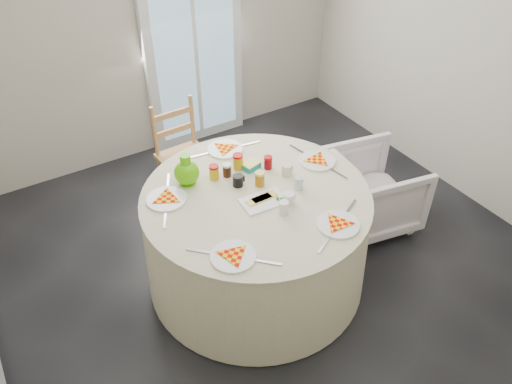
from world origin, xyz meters
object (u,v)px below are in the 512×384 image
table (256,239)px  green_pitcher (187,172)px  armchair (372,184)px  wooden_chair (185,156)px

table → green_pitcher: green_pitcher is taller
armchair → green_pitcher: size_ratio=3.19×
table → wooden_chair: bearing=91.5°
table → wooden_chair: (-0.03, 1.09, 0.09)m
armchair → green_pitcher: green_pitcher is taller
wooden_chair → armchair: size_ratio=1.30×
table → wooden_chair: size_ratio=1.72×
armchair → green_pitcher: 1.56m
table → green_pitcher: 0.69m
table → wooden_chair: 1.09m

